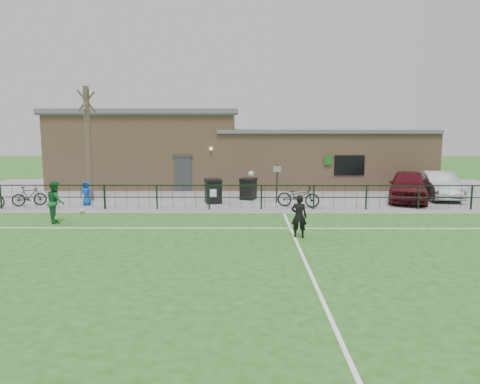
{
  "coord_description": "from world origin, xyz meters",
  "views": [
    {
      "loc": [
        0.14,
        -14.03,
        4.12
      ],
      "look_at": [
        0.0,
        5.0,
        1.3
      ],
      "focal_mm": 35.0,
      "sensor_mm": 36.0,
      "label": 1
    }
  ],
  "objects_px": {
    "wheelie_bin_left": "(213,192)",
    "bicycle_e": "(298,196)",
    "wheelie_bin_right": "(248,190)",
    "bicycle_b": "(29,196)",
    "sign_post": "(277,184)",
    "ball_ground": "(82,211)",
    "bare_tree": "(88,144)",
    "car_silver": "(439,185)",
    "spectator_child": "(86,193)",
    "car_maroon": "(408,186)",
    "outfield_player": "(56,202)"
  },
  "relations": [
    {
      "from": "bicycle_e",
      "to": "outfield_player",
      "type": "height_order",
      "value": "outfield_player"
    },
    {
      "from": "bare_tree",
      "to": "ball_ground",
      "type": "distance_m",
      "value": 4.56
    },
    {
      "from": "ball_ground",
      "to": "bare_tree",
      "type": "bearing_deg",
      "value": 101.65
    },
    {
      "from": "wheelie_bin_right",
      "to": "spectator_child",
      "type": "relative_size",
      "value": 0.88
    },
    {
      "from": "bare_tree",
      "to": "wheelie_bin_left",
      "type": "relative_size",
      "value": 5.17
    },
    {
      "from": "wheelie_bin_right",
      "to": "car_silver",
      "type": "xyz_separation_m",
      "value": [
        10.48,
        0.52,
        0.19
      ]
    },
    {
      "from": "bicycle_b",
      "to": "sign_post",
      "type": "bearing_deg",
      "value": -105.72
    },
    {
      "from": "wheelie_bin_right",
      "to": "outfield_player",
      "type": "relative_size",
      "value": 0.61
    },
    {
      "from": "bare_tree",
      "to": "outfield_player",
      "type": "height_order",
      "value": "bare_tree"
    },
    {
      "from": "wheelie_bin_left",
      "to": "car_silver",
      "type": "relative_size",
      "value": 0.26
    },
    {
      "from": "bicycle_b",
      "to": "bicycle_e",
      "type": "bearing_deg",
      "value": -111.35
    },
    {
      "from": "bare_tree",
      "to": "spectator_child",
      "type": "relative_size",
      "value": 4.92
    },
    {
      "from": "bicycle_b",
      "to": "spectator_child",
      "type": "bearing_deg",
      "value": -106.31
    },
    {
      "from": "bare_tree",
      "to": "wheelie_bin_right",
      "type": "height_order",
      "value": "bare_tree"
    },
    {
      "from": "sign_post",
      "to": "ball_ground",
      "type": "distance_m",
      "value": 9.62
    },
    {
      "from": "car_silver",
      "to": "outfield_player",
      "type": "height_order",
      "value": "outfield_player"
    },
    {
      "from": "bicycle_b",
      "to": "spectator_child",
      "type": "height_order",
      "value": "spectator_child"
    },
    {
      "from": "sign_post",
      "to": "spectator_child",
      "type": "distance_m",
      "value": 9.65
    },
    {
      "from": "wheelie_bin_right",
      "to": "bicycle_e",
      "type": "distance_m",
      "value": 3.36
    },
    {
      "from": "wheelie_bin_right",
      "to": "bicycle_b",
      "type": "distance_m",
      "value": 11.13
    },
    {
      "from": "car_maroon",
      "to": "sign_post",
      "type": "bearing_deg",
      "value": -156.05
    },
    {
      "from": "ball_ground",
      "to": "outfield_player",
      "type": "bearing_deg",
      "value": -101.01
    },
    {
      "from": "bare_tree",
      "to": "car_silver",
      "type": "height_order",
      "value": "bare_tree"
    },
    {
      "from": "wheelie_bin_left",
      "to": "bicycle_e",
      "type": "distance_m",
      "value": 4.41
    },
    {
      "from": "wheelie_bin_left",
      "to": "car_maroon",
      "type": "distance_m",
      "value": 10.3
    },
    {
      "from": "bare_tree",
      "to": "bicycle_b",
      "type": "height_order",
      "value": "bare_tree"
    },
    {
      "from": "car_maroon",
      "to": "outfield_player",
      "type": "xyz_separation_m",
      "value": [
        -16.53,
        -5.45,
        0.05
      ]
    },
    {
      "from": "sign_post",
      "to": "spectator_child",
      "type": "bearing_deg",
      "value": -175.18
    },
    {
      "from": "wheelie_bin_left",
      "to": "sign_post",
      "type": "distance_m",
      "value": 3.31
    },
    {
      "from": "ball_ground",
      "to": "car_silver",
      "type": "bearing_deg",
      "value": 13.67
    },
    {
      "from": "ball_ground",
      "to": "car_maroon",
      "type": "bearing_deg",
      "value": 12.11
    },
    {
      "from": "car_silver",
      "to": "spectator_child",
      "type": "relative_size",
      "value": 3.62
    },
    {
      "from": "spectator_child",
      "to": "wheelie_bin_left",
      "type": "bearing_deg",
      "value": 15.2
    },
    {
      "from": "bare_tree",
      "to": "bicycle_e",
      "type": "relative_size",
      "value": 2.9
    },
    {
      "from": "wheelie_bin_left",
      "to": "spectator_child",
      "type": "bearing_deg",
      "value": 173.28
    },
    {
      "from": "bicycle_e",
      "to": "ball_ground",
      "type": "xyz_separation_m",
      "value": [
        -10.12,
        -1.58,
        -0.45
      ]
    },
    {
      "from": "bicycle_b",
      "to": "bare_tree",
      "type": "bearing_deg",
      "value": -77.22
    },
    {
      "from": "bicycle_e",
      "to": "outfield_player",
      "type": "relative_size",
      "value": 1.19
    },
    {
      "from": "bare_tree",
      "to": "outfield_player",
      "type": "bearing_deg",
      "value": -86.57
    },
    {
      "from": "outfield_player",
      "to": "spectator_child",
      "type": "bearing_deg",
      "value": -27.78
    },
    {
      "from": "outfield_player",
      "to": "ball_ground",
      "type": "distance_m",
      "value": 2.16
    },
    {
      "from": "bare_tree",
      "to": "bicycle_e",
      "type": "xyz_separation_m",
      "value": [
        10.84,
        -1.88,
        -2.44
      ]
    },
    {
      "from": "wheelie_bin_left",
      "to": "bicycle_e",
      "type": "relative_size",
      "value": 0.56
    },
    {
      "from": "wheelie_bin_left",
      "to": "car_maroon",
      "type": "relative_size",
      "value": 0.24
    },
    {
      "from": "bicycle_e",
      "to": "spectator_child",
      "type": "xyz_separation_m",
      "value": [
        -10.58,
        0.43,
        0.07
      ]
    },
    {
      "from": "wheelie_bin_right",
      "to": "car_silver",
      "type": "bearing_deg",
      "value": 24.99
    },
    {
      "from": "sign_post",
      "to": "car_silver",
      "type": "xyz_separation_m",
      "value": [
        9.02,
        1.6,
        -0.27
      ]
    },
    {
      "from": "wheelie_bin_left",
      "to": "bicycle_b",
      "type": "height_order",
      "value": "wheelie_bin_left"
    },
    {
      "from": "wheelie_bin_left",
      "to": "bare_tree",
      "type": "bearing_deg",
      "value": 160.44
    },
    {
      "from": "bicycle_b",
      "to": "car_maroon",
      "type": "bearing_deg",
      "value": -105.5
    }
  ]
}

